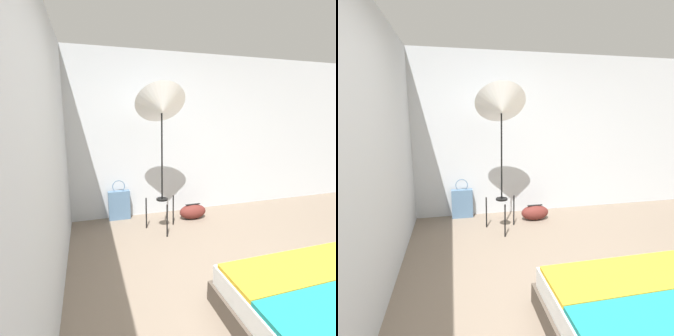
# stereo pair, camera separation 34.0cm
# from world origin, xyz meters

# --- Properties ---
(ground_plane) EXTENTS (14.00, 14.00, 0.00)m
(ground_plane) POSITION_xyz_m (0.00, 0.00, 0.00)
(ground_plane) COLOR #756656
(wall_back) EXTENTS (8.00, 0.05, 2.60)m
(wall_back) POSITION_xyz_m (0.00, 2.61, 1.30)
(wall_back) COLOR #B7BCC1
(wall_back) RESTS_ON ground_plane
(wall_side_left) EXTENTS (0.05, 8.00, 2.60)m
(wall_side_left) POSITION_xyz_m (-1.69, 1.00, 1.30)
(wall_side_left) COLOR #B7BCC1
(wall_side_left) RESTS_ON ground_plane
(photo_umbrella) EXTENTS (0.70, 0.60, 2.06)m
(photo_umbrella) POSITION_xyz_m (-0.39, 1.92, 1.72)
(photo_umbrella) COLOR black
(photo_umbrella) RESTS_ON ground_plane
(tote_bag) EXTENTS (0.33, 0.10, 0.64)m
(tote_bag) POSITION_xyz_m (-0.93, 2.50, 0.24)
(tote_bag) COLOR slate
(tote_bag) RESTS_ON ground_plane
(duffel_bag) EXTENTS (0.44, 0.23, 0.24)m
(duffel_bag) POSITION_xyz_m (0.19, 2.17, 0.12)
(duffel_bag) COLOR #5B231E
(duffel_bag) RESTS_ON ground_plane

